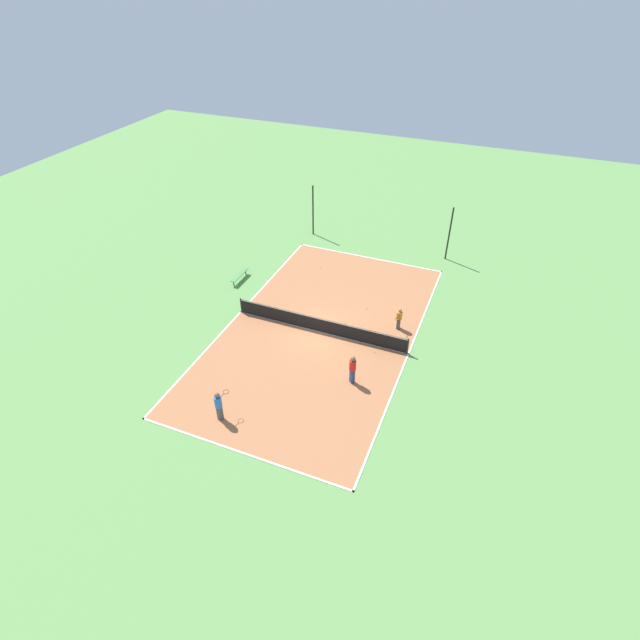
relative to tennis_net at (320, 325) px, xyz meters
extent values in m
plane|color=#60934C|center=(0.00, 0.00, -0.56)|extent=(80.00, 80.00, 0.00)
cube|color=#AD6B42|center=(0.00, 0.00, -0.55)|extent=(11.10, 19.65, 0.02)
cube|color=white|center=(-5.50, 0.00, -0.53)|extent=(0.10, 19.65, 0.00)
cube|color=white|center=(5.50, 0.00, -0.53)|extent=(0.10, 19.65, 0.00)
cube|color=white|center=(0.00, -9.78, -0.53)|extent=(11.10, 0.10, 0.00)
cube|color=white|center=(0.00, 9.78, -0.53)|extent=(11.10, 0.10, 0.00)
cube|color=white|center=(0.00, 0.00, -0.53)|extent=(11.10, 0.10, 0.00)
cylinder|color=black|center=(-5.40, 0.00, -0.01)|extent=(0.10, 0.10, 1.05)
cylinder|color=black|center=(5.40, 0.00, -0.01)|extent=(0.10, 0.10, 1.05)
cube|color=black|center=(0.00, 0.00, -0.03)|extent=(10.80, 0.03, 1.00)
cube|color=white|center=(0.00, 0.00, 0.44)|extent=(10.80, 0.04, 0.06)
cube|color=#4C8C4C|center=(-7.45, 3.38, -0.13)|extent=(0.36, 1.98, 0.04)
cylinder|color=#4C4C51|center=(-7.45, 2.53, -0.35)|extent=(0.08, 0.08, 0.41)
cylinder|color=#4C4C51|center=(-7.45, 4.22, -0.35)|extent=(0.08, 0.08, 0.41)
cube|color=navy|center=(3.24, -3.44, -0.09)|extent=(0.32, 0.32, 0.90)
cylinder|color=red|center=(3.24, -3.44, 0.68)|extent=(0.51, 0.51, 0.63)
sphere|color=brown|center=(3.24, -3.44, 1.12)|extent=(0.27, 0.27, 0.27)
cube|color=#4C4C51|center=(-1.93, -8.34, -0.09)|extent=(0.24, 0.28, 0.89)
cylinder|color=blue|center=(-1.93, -8.34, 0.66)|extent=(0.42, 0.42, 0.62)
sphere|color=brown|center=(-1.93, -8.34, 1.11)|extent=(0.27, 0.27, 0.27)
cylinder|color=#262626|center=(-1.87, -8.03, 0.82)|extent=(0.08, 0.28, 0.03)
torus|color=black|center=(-1.82, -7.75, 0.82)|extent=(0.35, 0.35, 0.02)
cube|color=#4C4C51|center=(4.31, 2.11, -0.17)|extent=(0.22, 0.26, 0.73)
cylinder|color=orange|center=(4.31, 2.11, 0.45)|extent=(0.38, 0.38, 0.51)
sphere|color=#A87A56|center=(4.31, 2.11, 0.81)|extent=(0.22, 0.22, 0.22)
cylinder|color=#262626|center=(4.33, 1.79, 0.58)|extent=(0.05, 0.28, 0.03)
torus|color=black|center=(4.35, 1.51, 0.58)|extent=(0.32, 0.32, 0.02)
sphere|color=#CCE033|center=(1.87, 3.40, -0.50)|extent=(0.07, 0.07, 0.07)
sphere|color=#CCE033|center=(3.62, -0.62, -0.50)|extent=(0.07, 0.07, 0.07)
sphere|color=#CCE033|center=(1.14, 1.43, -0.50)|extent=(0.07, 0.07, 0.07)
sphere|color=#CCE033|center=(-2.84, 7.10, -0.50)|extent=(0.07, 0.07, 0.07)
cylinder|color=black|center=(-5.38, 11.81, 1.50)|extent=(0.12, 0.12, 4.11)
cylinder|color=black|center=(5.38, 11.81, 1.50)|extent=(0.12, 0.12, 4.11)
camera|label=1|loc=(8.96, -22.13, 18.19)|focal=28.00mm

